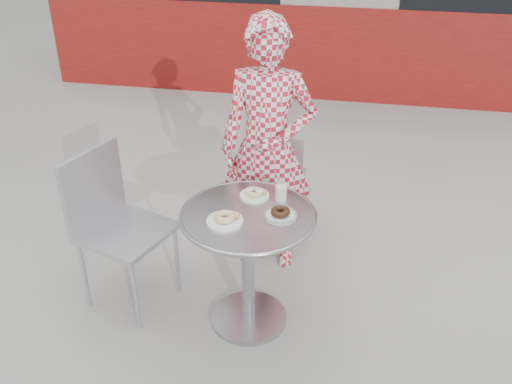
% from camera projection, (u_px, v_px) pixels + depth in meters
% --- Properties ---
extents(ground, '(60.00, 60.00, 0.00)m').
position_uv_depth(ground, '(250.00, 320.00, 3.28)').
color(ground, '#AAA7A1').
rests_on(ground, ground).
extents(bistro_table, '(0.71, 0.71, 0.72)m').
position_uv_depth(bistro_table, '(248.00, 242.00, 3.01)').
color(bistro_table, '#B8B8BD').
rests_on(bistro_table, ground).
extents(chair_far, '(0.39, 0.39, 0.79)m').
position_uv_depth(chair_far, '(276.00, 201.00, 3.96)').
color(chair_far, '#B2B5BA').
rests_on(chair_far, ground).
extents(chair_left, '(0.57, 0.56, 0.93)m').
position_uv_depth(chair_left, '(128.00, 258.00, 3.31)').
color(chair_left, '#B2B5BA').
rests_on(chair_left, ground).
extents(seated_person, '(0.58, 0.38, 1.59)m').
position_uv_depth(seated_person, '(268.00, 148.00, 3.42)').
color(seated_person, '#A7192A').
rests_on(seated_person, ground).
extents(plate_far, '(0.16, 0.16, 0.04)m').
position_uv_depth(plate_far, '(255.00, 193.00, 3.07)').
color(plate_far, white).
rests_on(plate_far, bistro_table).
extents(plate_near, '(0.18, 0.18, 0.05)m').
position_uv_depth(plate_near, '(225.00, 219.00, 2.85)').
color(plate_near, white).
rests_on(plate_near, bistro_table).
extents(plate_checker, '(0.17, 0.17, 0.05)m').
position_uv_depth(plate_checker, '(280.00, 214.00, 2.89)').
color(plate_checker, white).
rests_on(plate_checker, bistro_table).
extents(milk_cup, '(0.06, 0.06, 0.10)m').
position_uv_depth(milk_cup, '(281.00, 192.00, 3.02)').
color(milk_cup, white).
rests_on(milk_cup, bistro_table).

